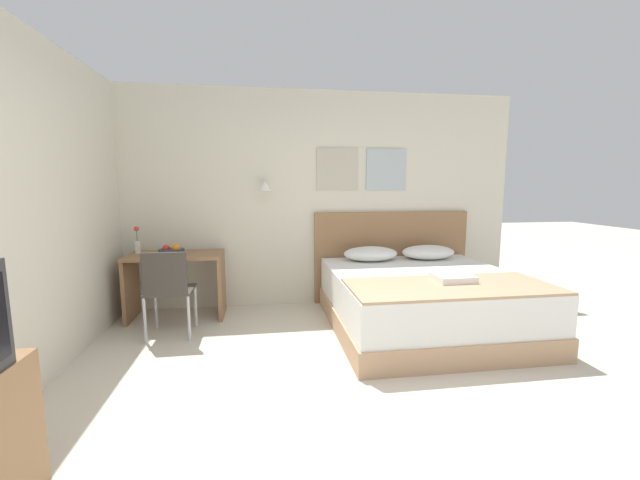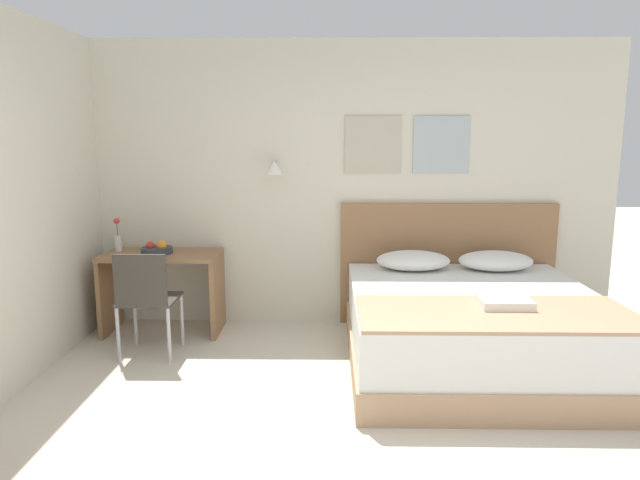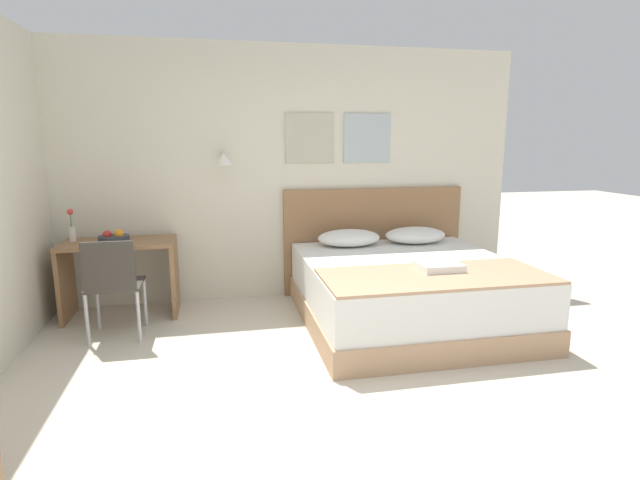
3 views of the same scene
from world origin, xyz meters
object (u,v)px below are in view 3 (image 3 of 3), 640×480
pillow_left (349,238)px  throw_blanket (436,276)px  pillow_right (415,235)px  fruit_bowl (114,238)px  bed (407,292)px  desk (120,265)px  flower_vase (72,229)px  folded_towel_near_foot (439,266)px  desk_chair (113,280)px  headboard (374,240)px

pillow_left → throw_blanket: 1.38m
pillow_right → fruit_bowl: 3.04m
bed → pillow_left: (-0.37, 0.74, 0.39)m
bed → pillow_left: bearing=116.4°
throw_blanket → desk: desk is taller
bed → throw_blanket: size_ratio=1.10×
fruit_bowl → flower_vase: 0.40m
pillow_left → fruit_bowl: size_ratio=2.35×
fruit_bowl → flower_vase: size_ratio=0.90×
folded_towel_near_foot → fruit_bowl: bearing=156.9°
pillow_right → desk_chair: bearing=-167.9°
bed → pillow_left: pillow_left is taller
bed → desk_chair: size_ratio=2.30×
throw_blanket → fruit_bowl: 2.99m
bed → flower_vase: size_ratio=6.55×
pillow_left → desk: pillow_left is taller
pillow_left → pillow_right: bearing=0.0°
flower_vase → bed: bearing=-15.1°
throw_blanket → fruit_bowl: fruit_bowl is taller
desk → headboard: bearing=6.4°
pillow_right → throw_blanket: pillow_right is taller
pillow_left → throw_blanket: pillow_left is taller
fruit_bowl → throw_blanket: bearing=-26.2°
folded_towel_near_foot → desk_chair: desk_chair is taller
headboard → fruit_bowl: bearing=-173.3°
bed → desk: desk is taller
headboard → flower_vase: headboard is taller
pillow_left → desk: 2.28m
flower_vase → pillow_right: bearing=-1.3°
flower_vase → desk_chair: bearing=-56.8°
headboard → flower_vase: (-3.06, -0.22, 0.28)m
headboard → fruit_bowl: size_ratio=7.25×
pillow_left → desk: (-2.27, 0.00, -0.18)m
headboard → bed: bearing=-90.0°
headboard → pillow_right: 0.49m
pillow_right → desk: bearing=179.9°
pillow_right → desk_chair: (-2.96, -0.64, -0.15)m
folded_towel_near_foot → flower_vase: bearing=158.1°
pillow_left → throw_blanket: (0.37, -1.33, -0.07)m
pillow_left → flower_vase: flower_vase is taller
headboard → folded_towel_near_foot: 1.49m
pillow_left → throw_blanket: bearing=-74.5°
headboard → desk_chair: 2.75m
pillow_left → flower_vase: bearing=178.3°
fruit_bowl → flower_vase: flower_vase is taller
bed → folded_towel_near_foot: (0.09, -0.45, 0.35)m
headboard → flower_vase: size_ratio=6.55×
throw_blanket → fruit_bowl: (-2.67, 1.32, 0.17)m
pillow_right → desk_chair: desk_chair is taller
desk_chair → pillow_right: bearing=12.1°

